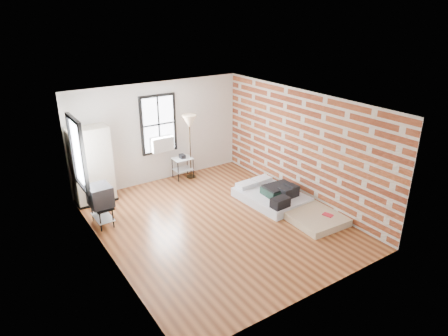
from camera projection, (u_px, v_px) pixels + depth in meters
ground at (217, 222)px, 9.24m from camera, size 6.00×6.00×0.00m
room_shell at (217, 145)px, 8.98m from camera, size 5.02×6.02×2.80m
mattress_main at (272, 196)px, 10.18m from camera, size 1.37×1.80×0.56m
mattress_bare at (296, 205)px, 9.73m from camera, size 1.21×2.17×0.46m
wardrobe at (92, 166)px, 9.89m from camera, size 1.00×0.59×1.95m
side_table at (183, 162)px, 11.44m from camera, size 0.56×0.45×0.73m
floor_lamp at (189, 124)px, 11.08m from camera, size 0.40×0.40×1.86m
tv_stand at (100, 197)px, 8.91m from camera, size 0.50×0.69×0.97m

